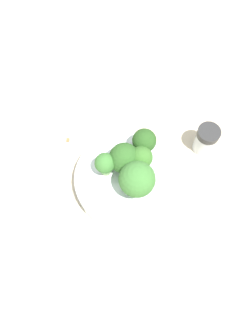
# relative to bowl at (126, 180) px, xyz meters

# --- Properties ---
(ground_plane) EXTENTS (3.00, 3.00, 0.00)m
(ground_plane) POSITION_rel_bowl_xyz_m (0.00, 0.00, -0.02)
(ground_plane) COLOR beige
(bowl) EXTENTS (0.18, 0.18, 0.04)m
(bowl) POSITION_rel_bowl_xyz_m (0.00, 0.00, 0.00)
(bowl) COLOR silver
(bowl) RESTS_ON ground_plane
(broccoli_floret_0) EXTENTS (0.04, 0.04, 0.05)m
(broccoli_floret_0) POSITION_rel_bowl_xyz_m (0.03, -0.00, 0.05)
(broccoli_floret_0) COLOR #8EB770
(broccoli_floret_0) RESTS_ON bowl
(broccoli_floret_1) EXTENTS (0.06, 0.06, 0.07)m
(broccoli_floret_1) POSITION_rel_bowl_xyz_m (-0.00, -0.03, 0.06)
(broccoli_floret_1) COLOR #84AD66
(broccoli_floret_1) RESTS_ON bowl
(broccoli_floret_2) EXTENTS (0.04, 0.04, 0.05)m
(broccoli_floret_2) POSITION_rel_bowl_xyz_m (0.06, 0.02, 0.05)
(broccoli_floret_2) COLOR #8EB770
(broccoli_floret_2) RESTS_ON bowl
(broccoli_floret_3) EXTENTS (0.03, 0.03, 0.05)m
(broccoli_floret_3) POSITION_rel_bowl_xyz_m (-0.02, 0.03, 0.05)
(broccoli_floret_3) COLOR #8EB770
(broccoli_floret_3) RESTS_ON bowl
(broccoli_floret_4) EXTENTS (0.05, 0.05, 0.06)m
(broccoli_floret_4) POSITION_rel_bowl_xyz_m (0.01, 0.02, 0.05)
(broccoli_floret_4) COLOR #7A9E5B
(broccoli_floret_4) RESTS_ON bowl
(pepper_shaker) EXTENTS (0.04, 0.04, 0.06)m
(pepper_shaker) POSITION_rel_bowl_xyz_m (0.16, -0.03, 0.01)
(pepper_shaker) COLOR silver
(pepper_shaker) RESTS_ON ground_plane
(almond_crumb_0) EXTENTS (0.00, 0.01, 0.01)m
(almond_crumb_0) POSITION_rel_bowl_xyz_m (0.16, -0.02, -0.02)
(almond_crumb_0) COLOR olive
(almond_crumb_0) RESTS_ON ground_plane
(almond_crumb_1) EXTENTS (0.01, 0.01, 0.01)m
(almond_crumb_1) POSITION_rel_bowl_xyz_m (-0.03, 0.14, -0.01)
(almond_crumb_1) COLOR olive
(almond_crumb_1) RESTS_ON ground_plane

